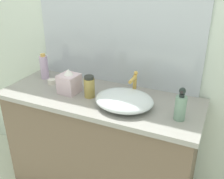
# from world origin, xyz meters

# --- Properties ---
(bathroom_wall_rear) EXTENTS (6.00, 0.06, 2.60)m
(bathroom_wall_rear) POSITION_xyz_m (0.00, 0.73, 1.30)
(bathroom_wall_rear) COLOR silver
(bathroom_wall_rear) RESTS_ON ground
(vanity_counter) EXTENTS (1.38, 0.53, 0.88)m
(vanity_counter) POSITION_xyz_m (-0.09, 0.42, 0.44)
(vanity_counter) COLOR brown
(vanity_counter) RESTS_ON ground
(wall_mirror_panel) EXTENTS (1.23, 0.01, 1.10)m
(wall_mirror_panel) POSITION_xyz_m (-0.09, 0.69, 1.43)
(wall_mirror_panel) COLOR #B2BCC6
(wall_mirror_panel) RESTS_ON vanity_counter
(sink_basin) EXTENTS (0.37, 0.32, 0.09)m
(sink_basin) POSITION_xyz_m (0.12, 0.36, 0.93)
(sink_basin) COLOR silver
(sink_basin) RESTS_ON vanity_counter
(faucet) EXTENTS (0.03, 0.13, 0.17)m
(faucet) POSITION_xyz_m (0.12, 0.54, 0.98)
(faucet) COLOR gold
(faucet) RESTS_ON vanity_counter
(soap_dispenser) EXTENTS (0.06, 0.06, 0.20)m
(soap_dispenser) POSITION_xyz_m (0.47, 0.35, 0.97)
(soap_dispenser) COLOR gray
(soap_dispenser) RESTS_ON vanity_counter
(lotion_bottle) EXTENTS (0.06, 0.06, 0.20)m
(lotion_bottle) POSITION_xyz_m (-0.62, 0.53, 0.98)
(lotion_bottle) COLOR #C3AACD
(lotion_bottle) RESTS_ON vanity_counter
(perfume_bottle) EXTENTS (0.07, 0.07, 0.15)m
(perfume_bottle) POSITION_xyz_m (-0.14, 0.39, 0.96)
(perfume_bottle) COLOR #A48F47
(perfume_bottle) RESTS_ON vanity_counter
(tissue_box) EXTENTS (0.14, 0.14, 0.17)m
(tissue_box) POSITION_xyz_m (-0.30, 0.39, 0.96)
(tissue_box) COLOR beige
(tissue_box) RESTS_ON vanity_counter
(candle_jar) EXTENTS (0.06, 0.06, 0.03)m
(candle_jar) POSITION_xyz_m (-0.51, 0.47, 0.90)
(candle_jar) COLOR silver
(candle_jar) RESTS_ON vanity_counter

